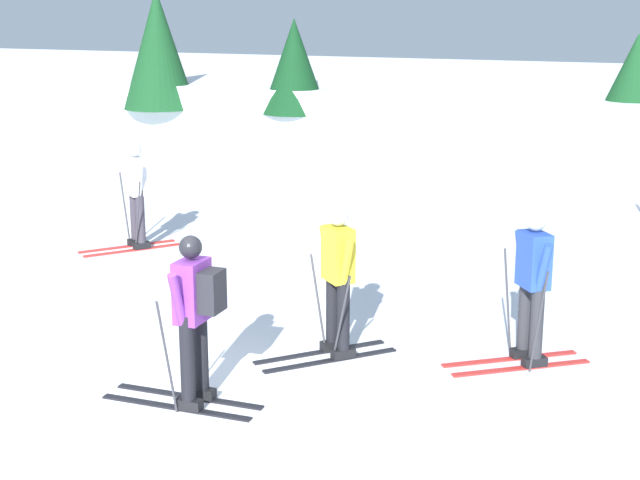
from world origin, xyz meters
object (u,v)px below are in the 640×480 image
at_px(skier_yellow, 337,277).
at_px(conifer_far_right, 635,83).
at_px(skier_blue, 532,283).
at_px(skier_white, 136,192).
at_px(conifer_far_left, 294,66).
at_px(conifer_far_centre, 158,49).
at_px(skier_purple, 195,313).

height_order(skier_yellow, conifer_far_right, conifer_far_right).
bearing_deg(skier_blue, skier_yellow, -161.95).
height_order(skier_white, conifer_far_right, conifer_far_right).
bearing_deg(conifer_far_left, conifer_far_centre, -175.57).
xyz_separation_m(skier_white, conifer_far_centre, (-7.06, 11.15, 1.65)).
height_order(skier_yellow, skier_white, same).
bearing_deg(conifer_far_left, skier_white, -76.25).
relative_size(skier_purple, conifer_far_left, 0.49).
height_order(skier_yellow, conifer_far_left, conifer_far_left).
bearing_deg(conifer_far_right, conifer_far_left, -176.96).
bearing_deg(conifer_far_right, skier_white, -117.28).
bearing_deg(conifer_far_left, skier_yellow, -62.26).
xyz_separation_m(conifer_far_left, conifer_far_right, (8.98, 0.48, -0.19)).
xyz_separation_m(skier_blue, skier_yellow, (-1.99, -0.65, -0.00)).
bearing_deg(skier_yellow, skier_blue, 18.05).
bearing_deg(skier_white, conifer_far_left, 103.75).
bearing_deg(skier_purple, skier_blue, 42.45).
xyz_separation_m(skier_white, conifer_far_right, (6.17, 11.96, 1.06)).
relative_size(skier_blue, conifer_far_left, 0.49).
xyz_separation_m(skier_yellow, conifer_far_left, (-7.63, 14.52, 1.25)).
xyz_separation_m(conifer_far_left, conifer_far_centre, (-4.25, -0.33, 0.40)).
distance_m(skier_blue, conifer_far_left, 16.93).
bearing_deg(skier_purple, skier_yellow, 69.02).
xyz_separation_m(skier_purple, conifer_far_centre, (-11.19, 16.00, 1.61)).
distance_m(conifer_far_right, conifer_far_centre, 13.27).
height_order(skier_blue, conifer_far_right, conifer_far_right).
bearing_deg(conifer_far_left, conifer_far_right, 3.04).
distance_m(skier_yellow, conifer_far_left, 16.45).
height_order(skier_blue, skier_yellow, same).
height_order(skier_blue, skier_purple, same).
bearing_deg(conifer_far_centre, conifer_far_right, 3.49).
distance_m(skier_blue, conifer_far_right, 14.40).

